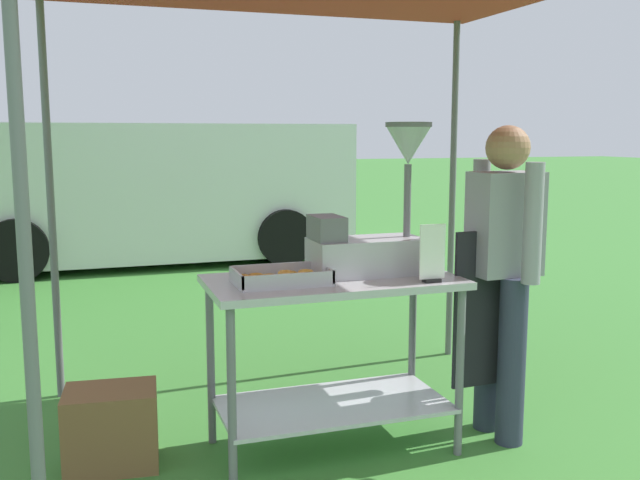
% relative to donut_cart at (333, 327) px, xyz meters
% --- Properties ---
extents(ground_plane, '(70.00, 70.00, 0.00)m').
position_rel_donut_cart_xyz_m(ground_plane, '(0.28, 5.03, -0.63)').
color(ground_plane, '#3D7F33').
extents(donut_cart, '(1.22, 0.63, 0.87)m').
position_rel_donut_cart_xyz_m(donut_cart, '(0.00, 0.00, 0.00)').
color(donut_cart, '#B7B7BC').
rests_on(donut_cart, ground).
extents(donut_tray, '(0.44, 0.28, 0.07)m').
position_rel_donut_cart_xyz_m(donut_tray, '(-0.27, -0.03, 0.27)').
color(donut_tray, '#B7B7BC').
rests_on(donut_tray, donut_cart).
extents(donut_fryer, '(0.62, 0.28, 0.75)m').
position_rel_donut_cart_xyz_m(donut_fryer, '(0.23, 0.05, 0.49)').
color(donut_fryer, '#B7B7BC').
rests_on(donut_fryer, donut_cart).
extents(menu_sign, '(0.13, 0.05, 0.28)m').
position_rel_donut_cart_xyz_m(menu_sign, '(0.41, -0.23, 0.36)').
color(menu_sign, black).
rests_on(menu_sign, donut_cart).
extents(vendor, '(0.45, 0.53, 1.61)m').
position_rel_donut_cart_xyz_m(vendor, '(0.87, -0.13, 0.28)').
color(vendor, '#2D3347').
rests_on(vendor, ground).
extents(supply_crate, '(0.45, 0.36, 0.38)m').
position_rel_donut_cart_xyz_m(supply_crate, '(-1.06, 0.16, -0.44)').
color(supply_crate, brown).
rests_on(supply_crate, ground).
extents(van_white, '(4.83, 2.12, 1.69)m').
position_rel_donut_cart_xyz_m(van_white, '(-0.32, 5.92, 0.25)').
color(van_white, white).
rests_on(van_white, ground).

